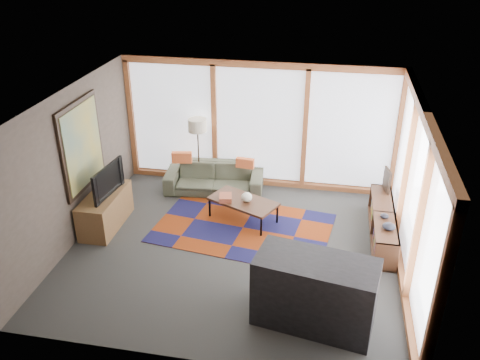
% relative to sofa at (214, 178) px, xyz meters
% --- Properties ---
extents(ground, '(5.50, 5.50, 0.00)m').
position_rel_sofa_xyz_m(ground, '(0.83, -1.95, -0.29)').
color(ground, '#2E2E2B').
rests_on(ground, ground).
extents(room_envelope, '(5.52, 5.02, 2.62)m').
position_rel_sofa_xyz_m(room_envelope, '(1.32, -1.39, 1.25)').
color(room_envelope, '#41372F').
rests_on(room_envelope, ground).
extents(rug, '(3.30, 2.36, 0.01)m').
position_rel_sofa_xyz_m(rug, '(0.84, -1.29, -0.28)').
color(rug, maroon).
rests_on(rug, ground).
extents(sofa, '(2.02, 0.93, 0.57)m').
position_rel_sofa_xyz_m(sofa, '(0.00, 0.00, 0.00)').
color(sofa, '#3D412F').
rests_on(sofa, ground).
extents(pillow_left, '(0.42, 0.19, 0.22)m').
position_rel_sofa_xyz_m(pillow_left, '(-0.67, 0.02, 0.40)').
color(pillow_left, '#D95D2D').
rests_on(pillow_left, sofa).
extents(pillow_right, '(0.37, 0.14, 0.20)m').
position_rel_sofa_xyz_m(pillow_right, '(0.63, 0.02, 0.39)').
color(pillow_right, '#D95D2D').
rests_on(pillow_right, sofa).
extents(floor_lamp, '(0.37, 0.37, 1.48)m').
position_rel_sofa_xyz_m(floor_lamp, '(-0.35, 0.14, 0.46)').
color(floor_lamp, '#322518').
rests_on(floor_lamp, ground).
extents(coffee_table, '(1.37, 1.07, 0.41)m').
position_rel_sofa_xyz_m(coffee_table, '(0.79, -1.01, -0.08)').
color(coffee_table, black).
rests_on(coffee_table, ground).
extents(book_stack, '(0.27, 0.32, 0.09)m').
position_rel_sofa_xyz_m(book_stack, '(0.47, -1.05, 0.17)').
color(book_stack, '#974229').
rests_on(book_stack, coffee_table).
extents(vase, '(0.23, 0.23, 0.17)m').
position_rel_sofa_xyz_m(vase, '(0.85, -1.03, 0.21)').
color(vase, silver).
rests_on(vase, coffee_table).
extents(bookshelf, '(0.37, 2.05, 0.51)m').
position_rel_sofa_xyz_m(bookshelf, '(3.26, -1.12, -0.03)').
color(bookshelf, black).
rests_on(bookshelf, ground).
extents(bowl_a, '(0.26, 0.26, 0.11)m').
position_rel_sofa_xyz_m(bowl_a, '(3.29, -1.68, 0.28)').
color(bowl_a, black).
rests_on(bowl_a, bookshelf).
extents(bowl_b, '(0.18, 0.18, 0.07)m').
position_rel_sofa_xyz_m(bowl_b, '(3.24, -1.33, 0.26)').
color(bowl_b, black).
rests_on(bowl_b, bookshelf).
extents(shelf_picture, '(0.12, 0.33, 0.43)m').
position_rel_sofa_xyz_m(shelf_picture, '(3.33, -0.33, 0.44)').
color(shelf_picture, black).
rests_on(shelf_picture, bookshelf).
extents(tv_console, '(0.53, 1.27, 0.64)m').
position_rel_sofa_xyz_m(tv_console, '(-1.61, -1.66, 0.03)').
color(tv_console, brown).
rests_on(tv_console, ground).
extents(television, '(0.23, 0.97, 0.55)m').
position_rel_sofa_xyz_m(television, '(-1.58, -1.63, 0.63)').
color(television, black).
rests_on(television, tv_console).
extents(bar_counter, '(1.70, 1.02, 1.01)m').
position_rel_sofa_xyz_m(bar_counter, '(2.21, -3.46, 0.22)').
color(bar_counter, black).
rests_on(bar_counter, ground).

